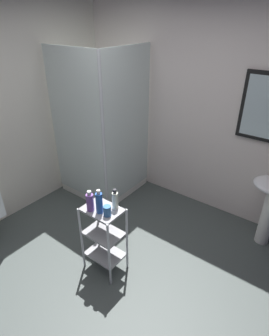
{
  "coord_description": "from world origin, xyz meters",
  "views": [
    {
      "loc": [
        1.24,
        -1.3,
        2.3
      ],
      "look_at": [
        -0.23,
        0.64,
        0.96
      ],
      "focal_mm": 29.89,
      "sensor_mm": 36.0,
      "label": 1
    }
  ],
  "objects_px": {
    "conditioner_bottle_purple": "(90,202)",
    "lotion_bottle_white": "(115,200)",
    "shower_stall": "(104,163)",
    "rinse_cup": "(107,211)",
    "storage_cart": "(104,234)",
    "shampoo_bottle_blue": "(99,202)"
  },
  "relations": [
    {
      "from": "conditioner_bottle_purple",
      "to": "rinse_cup",
      "type": "distance_m",
      "value": 0.18
    },
    {
      "from": "storage_cart",
      "to": "conditioner_bottle_purple",
      "type": "distance_m",
      "value": 0.41
    },
    {
      "from": "storage_cart",
      "to": "shampoo_bottle_blue",
      "type": "height_order",
      "value": "shampoo_bottle_blue"
    },
    {
      "from": "shampoo_bottle_blue",
      "to": "rinse_cup",
      "type": "bearing_deg",
      "value": 4.88
    },
    {
      "from": "rinse_cup",
      "to": "shower_stall",
      "type": "bearing_deg",
      "value": 134.15
    },
    {
      "from": "storage_cart",
      "to": "lotion_bottle_white",
      "type": "relative_size",
      "value": 3.66
    },
    {
      "from": "conditioner_bottle_purple",
      "to": "shampoo_bottle_blue",
      "type": "bearing_deg",
      "value": 16.72
    },
    {
      "from": "storage_cart",
      "to": "lotion_bottle_white",
      "type": "xyz_separation_m",
      "value": [
        0.08,
        0.09,
        0.39
      ]
    },
    {
      "from": "conditioner_bottle_purple",
      "to": "storage_cart",
      "type": "bearing_deg",
      "value": 43.2
    },
    {
      "from": "conditioner_bottle_purple",
      "to": "lotion_bottle_white",
      "type": "distance_m",
      "value": 0.22
    },
    {
      "from": "shampoo_bottle_blue",
      "to": "rinse_cup",
      "type": "relative_size",
      "value": 2.4
    },
    {
      "from": "shampoo_bottle_blue",
      "to": "rinse_cup",
      "type": "height_order",
      "value": "shampoo_bottle_blue"
    },
    {
      "from": "shower_stall",
      "to": "storage_cart",
      "type": "xyz_separation_m",
      "value": [
        0.97,
        -1.06,
        -0.03
      ]
    },
    {
      "from": "conditioner_bottle_purple",
      "to": "lotion_bottle_white",
      "type": "bearing_deg",
      "value": 44.82
    },
    {
      "from": "shower_stall",
      "to": "lotion_bottle_white",
      "type": "bearing_deg",
      "value": -42.79
    },
    {
      "from": "storage_cart",
      "to": "lotion_bottle_white",
      "type": "bearing_deg",
      "value": 46.2
    },
    {
      "from": "shower_stall",
      "to": "conditioner_bottle_purple",
      "type": "bearing_deg",
      "value": -51.76
    },
    {
      "from": "lotion_bottle_white",
      "to": "shampoo_bottle_blue",
      "type": "distance_m",
      "value": 0.15
    },
    {
      "from": "conditioner_bottle_purple",
      "to": "lotion_bottle_white",
      "type": "height_order",
      "value": "same"
    },
    {
      "from": "rinse_cup",
      "to": "storage_cart",
      "type": "bearing_deg",
      "value": 159.54
    },
    {
      "from": "shower_stall",
      "to": "lotion_bottle_white",
      "type": "distance_m",
      "value": 1.48
    },
    {
      "from": "shower_stall",
      "to": "lotion_bottle_white",
      "type": "xyz_separation_m",
      "value": [
        1.05,
        -0.97,
        0.36
      ]
    }
  ]
}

